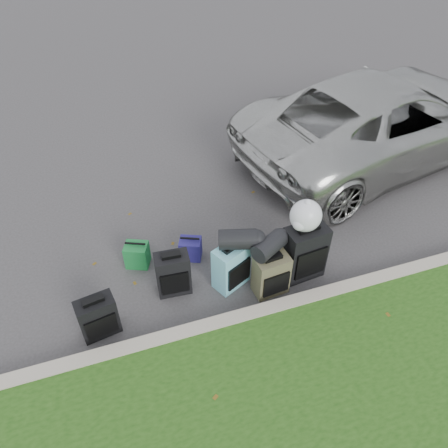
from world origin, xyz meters
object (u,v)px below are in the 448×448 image
object	(u,v)px
suitcase_small_black	(98,317)
suitcase_teal	(231,266)
suitcase_large_black_left	(173,274)
tote_navy	(191,249)
suv	(383,119)
tote_green	(137,255)
suitcase_large_black_right	(304,252)
suitcase_olive	(271,275)

from	to	relation	value
suitcase_small_black	suitcase_teal	size ratio (longest dim) A/B	0.85
suitcase_large_black_left	tote_navy	distance (m)	0.64
suv	tote_green	bearing A→B (deg)	94.88
suitcase_large_black_left	suitcase_teal	distance (m)	0.75
suitcase_small_black	suitcase_teal	bearing A→B (deg)	-2.30
suitcase_large_black_left	suitcase_large_black_right	world-z (taller)	suitcase_large_black_right
tote_green	suv	bearing A→B (deg)	39.79
suitcase_teal	tote_green	size ratio (longest dim) A/B	1.86
suv	suitcase_small_black	xyz separation A→B (m)	(-5.28, -2.34, -0.47)
tote_green	suitcase_olive	bearing A→B (deg)	-9.98
tote_green	tote_navy	distance (m)	0.74
suitcase_small_black	suitcase_large_black_left	xyz separation A→B (m)	(0.98, 0.35, 0.03)
suitcase_teal	suitcase_large_black_right	distance (m)	0.97
suitcase_olive	suitcase_large_black_left	bearing A→B (deg)	156.20
suitcase_small_black	suitcase_large_black_left	bearing A→B (deg)	9.99
suitcase_teal	tote_green	world-z (taller)	suitcase_teal
suitcase_large_black_right	tote_green	bearing A→B (deg)	151.63
suitcase_olive	suitcase_large_black_right	bearing A→B (deg)	9.91
suitcase_large_black_left	suv	bearing A→B (deg)	29.06
suitcase_olive	suitcase_large_black_right	world-z (taller)	suitcase_large_black_right
suv	suitcase_teal	distance (m)	4.16
suitcase_olive	tote_green	distance (m)	1.85
suv	suitcase_olive	xyz separation A→B (m)	(-3.12, -2.39, -0.45)
suv	suitcase_small_black	world-z (taller)	suv
suv	suitcase_small_black	distance (m)	5.79
suitcase_olive	suitcase_teal	xyz separation A→B (m)	(-0.44, 0.28, 0.03)
suv	suitcase_large_black_right	xyz separation A→B (m)	(-2.60, -2.26, -0.34)
suitcase_teal	suitcase_large_black_right	world-z (taller)	suitcase_large_black_right
suitcase_small_black	tote_green	distance (m)	1.14
suitcase_teal	tote_navy	size ratio (longest dim) A/B	2.05
suitcase_small_black	tote_green	bearing A→B (deg)	47.75
suitcase_olive	tote_green	size ratio (longest dim) A/B	1.69
suv	suitcase_small_black	size ratio (longest dim) A/B	9.71
tote_navy	suitcase_small_black	bearing A→B (deg)	-123.90
suitcase_olive	tote_navy	distance (m)	1.23
suitcase_olive	suv	bearing A→B (deg)	32.63
suitcase_large_black_left	suitcase_teal	size ratio (longest dim) A/B	0.95
suitcase_large_black_left	tote_green	bearing A→B (deg)	125.26
suitcase_large_black_left	tote_navy	xyz separation A→B (m)	(0.36, 0.51, -0.15)
suitcase_large_black_left	suitcase_teal	bearing A→B (deg)	-5.71
suv	suitcase_large_black_left	xyz separation A→B (m)	(-4.29, -1.99, -0.43)
suv	tote_green	distance (m)	4.89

